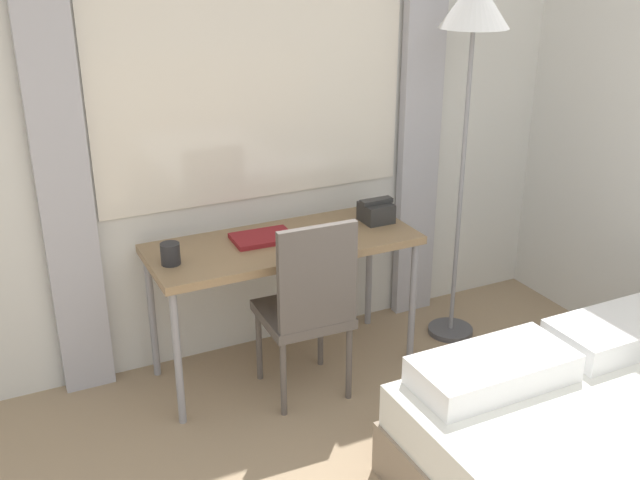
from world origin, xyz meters
name	(u,v)px	position (x,y,z in m)	size (l,w,h in m)	color
wall_back_with_window	(223,102)	(0.02, 2.67, 1.35)	(4.96, 0.13, 2.70)	silver
desk	(283,252)	(0.18, 2.33, 0.66)	(1.33, 0.54, 0.72)	#937551
desk_chair	(309,303)	(0.18, 2.04, 0.51)	(0.41, 0.41, 0.94)	#59514C
standing_lamp	(473,31)	(1.18, 2.25, 1.68)	(0.35, 0.35, 1.94)	#4C4C51
telephone	(376,211)	(0.73, 2.36, 0.78)	(0.17, 0.15, 0.12)	#2D2D2D
book	(263,238)	(0.10, 2.38, 0.74)	(0.30, 0.21, 0.02)	maroon
mug	(170,254)	(-0.39, 2.30, 0.77)	(0.09, 0.09, 0.10)	#262628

